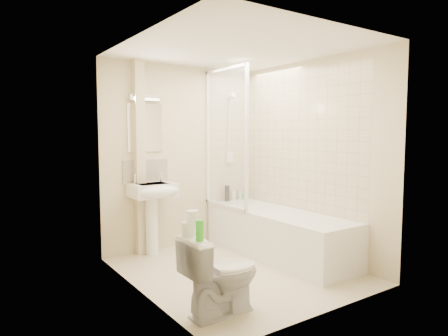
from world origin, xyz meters
TOP-DOWN VIEW (x-y plane):
  - floor at (0.00, 0.00)m, footprint 2.50×2.50m
  - wall_back at (0.00, 1.25)m, footprint 2.20×0.02m
  - wall_left at (-1.10, 0.00)m, footprint 0.02×2.50m
  - wall_right at (1.10, 0.00)m, footprint 0.02×2.50m
  - ceiling at (0.00, 0.00)m, footprint 2.20×2.50m
  - tile_back at (0.75, 1.24)m, footprint 0.70×0.01m
  - tile_right at (1.09, 0.17)m, footprint 0.01×2.10m
  - pipe_boxing at (-0.62, 1.19)m, footprint 0.12×0.12m
  - splashback at (-0.52, 1.24)m, footprint 0.60×0.02m
  - mirror at (-0.52, 1.24)m, footprint 0.46×0.01m
  - strip_light at (-0.52, 1.22)m, footprint 0.42×0.07m
  - bathtub at (0.75, 0.17)m, footprint 0.70×2.10m
  - shower_screen at (0.40, 0.80)m, footprint 0.04×0.92m
  - shower_fixture at (0.75, 1.19)m, footprint 0.10×0.16m
  - pedestal_sink at (-0.52, 1.01)m, footprint 0.53×0.49m
  - bottle_black_b at (0.68, 1.16)m, footprint 0.07×0.07m
  - bottle_blue at (0.69, 1.16)m, footprint 0.06×0.06m
  - bottle_cream at (0.79, 1.16)m, footprint 0.06×0.06m
  - bottle_white_b at (0.91, 1.16)m, footprint 0.05×0.05m
  - bottle_green at (0.97, 1.16)m, footprint 0.07×0.07m
  - toilet at (-0.72, -0.76)m, footprint 0.39×0.68m
  - toilet_roll_lower at (-0.98, -0.67)m, footprint 0.11×0.11m
  - toilet_roll_upper at (-0.94, -0.67)m, footprint 0.10×0.10m
  - green_bottle at (-0.98, -0.85)m, footprint 0.06×0.06m

SIDE VIEW (x-z plane):
  - floor at x=0.00m, z-range 0.00..0.00m
  - bathtub at x=0.75m, z-range 0.01..0.56m
  - toilet at x=-0.72m, z-range 0.00..0.69m
  - bottle_green at x=0.97m, z-range 0.55..0.64m
  - bottle_blue at x=0.69m, z-range 0.55..0.69m
  - bottle_cream at x=0.79m, z-range 0.55..0.70m
  - bottle_white_b at x=0.91m, z-range 0.55..0.70m
  - bottle_black_b at x=0.68m, z-range 0.55..0.77m
  - pedestal_sink at x=-0.52m, z-range 0.21..1.23m
  - toilet_roll_lower at x=-0.98m, z-range 0.69..0.80m
  - green_bottle at x=-0.98m, z-range 0.69..0.85m
  - toilet_roll_upper at x=-0.94m, z-range 0.80..0.89m
  - splashback at x=-0.52m, z-range 0.88..1.18m
  - wall_back at x=0.00m, z-range 0.00..2.40m
  - wall_left at x=-1.10m, z-range 0.00..2.40m
  - wall_right at x=1.10m, z-range 0.00..2.40m
  - pipe_boxing at x=-0.62m, z-range 0.00..2.40m
  - tile_back at x=0.75m, z-range 0.55..2.30m
  - tile_right at x=1.09m, z-range 0.55..2.30m
  - shower_screen at x=0.40m, z-range 0.55..2.35m
  - shower_fixture at x=0.75m, z-range 1.05..2.04m
  - mirror at x=-0.52m, z-range 1.28..1.88m
  - strip_light at x=-0.52m, z-range 1.92..1.98m
  - ceiling at x=0.00m, z-range 2.39..2.41m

